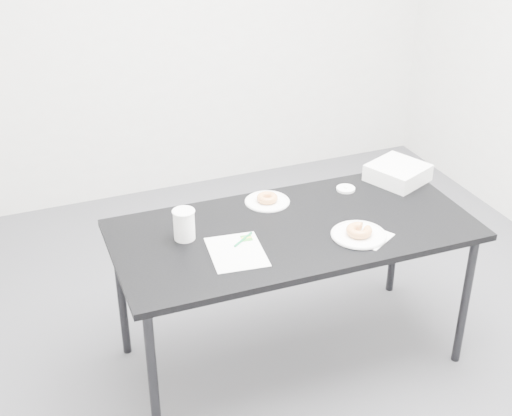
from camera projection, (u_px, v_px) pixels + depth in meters
name	position (u px, v px, depth m)	size (l,w,h in m)	color
floor	(283.00, 344.00, 3.78)	(4.00, 4.00, 0.00)	#46454A
wall_back	(166.00, 5.00, 4.75)	(4.00, 0.02, 2.70)	silver
table	(294.00, 238.00, 3.36)	(1.71, 0.82, 0.77)	black
scorecard	(237.00, 252.00, 3.14)	(0.24, 0.30, 0.00)	white
logo_patch	(247.00, 238.00, 3.24)	(0.05, 0.05, 0.00)	green
pen	(243.00, 239.00, 3.22)	(0.01, 0.01, 0.14)	#0B7D3F
napkin	(369.00, 236.00, 3.25)	(0.18, 0.18, 0.00)	white
plate_near	(359.00, 235.00, 3.25)	(0.25, 0.25, 0.01)	white
donut_near	(359.00, 230.00, 3.24)	(0.12, 0.12, 0.04)	#D68144
plate_far	(267.00, 202.00, 3.54)	(0.22, 0.22, 0.01)	white
donut_far	(267.00, 198.00, 3.53)	(0.10, 0.10, 0.03)	#D68144
coffee_cup	(184.00, 224.00, 3.21)	(0.10, 0.10, 0.15)	white
cup_lid	(346.00, 189.00, 3.66)	(0.10, 0.10, 0.01)	white
bakery_box	(398.00, 173.00, 3.74)	(0.26, 0.26, 0.09)	silver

